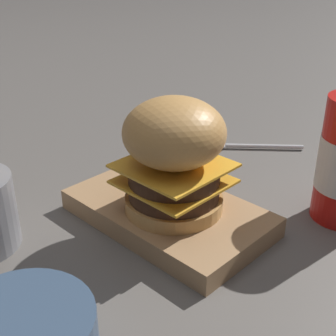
% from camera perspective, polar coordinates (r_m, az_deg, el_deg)
% --- Properties ---
extents(ground_plane, '(6.00, 6.00, 0.00)m').
position_cam_1_polar(ground_plane, '(0.59, 0.08, -7.43)').
color(ground_plane, '#5B5651').
extents(serving_board, '(0.25, 0.15, 0.03)m').
position_cam_1_polar(serving_board, '(0.59, -0.00, -5.47)').
color(serving_board, '#A37A51').
rests_on(serving_board, ground_plane).
extents(burger, '(0.12, 0.12, 0.14)m').
position_cam_1_polar(burger, '(0.54, 0.85, 1.53)').
color(burger, tan).
rests_on(burger, serving_board).
extents(spoon, '(0.14, 0.12, 0.01)m').
position_cam_1_polar(spoon, '(0.81, 7.88, 2.71)').
color(spoon, silver).
rests_on(spoon, ground_plane).
extents(ketchup_puddle, '(0.07, 0.07, 0.00)m').
position_cam_1_polar(ketchup_puddle, '(0.82, -2.53, 3.07)').
color(ketchup_puddle, '#B21E14').
rests_on(ketchup_puddle, ground_plane).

